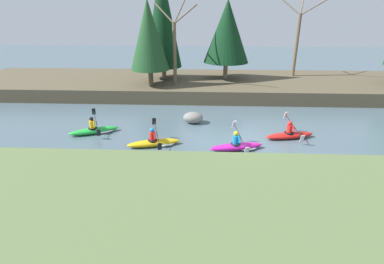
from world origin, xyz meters
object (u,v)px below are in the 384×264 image
at_px(kayaker_lead, 290,135).
at_px(boulder_midstream, 193,118).
at_px(kayaker_middle, 238,146).
at_px(kayaker_trailing, 156,142).
at_px(kayaker_far_back, 96,130).

bearing_deg(kayaker_lead, boulder_midstream, 144.50).
xyz_separation_m(kayaker_lead, kayaker_middle, (-2.94, -1.57, -0.02)).
relative_size(kayaker_lead, boulder_midstream, 2.29).
xyz_separation_m(kayaker_lead, boulder_midstream, (-5.37, 2.16, 0.12)).
relative_size(kayaker_middle, boulder_midstream, 2.28).
relative_size(kayaker_trailing, boulder_midstream, 2.27).
xyz_separation_m(kayaker_lead, kayaker_far_back, (-10.80, 0.22, -0.02)).
relative_size(kayaker_middle, kayaker_far_back, 1.03).
height_order(kayaker_lead, boulder_midstream, kayaker_lead).
bearing_deg(kayaker_trailing, kayaker_lead, -6.44).
bearing_deg(kayaker_far_back, kayaker_lead, -26.41).
distance_m(kayaker_lead, kayaker_middle, 3.33).
distance_m(kayaker_middle, kayaker_far_back, 8.06).
distance_m(kayaker_lead, boulder_midstream, 5.79).
bearing_deg(boulder_midstream, kayaker_far_back, -160.36).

